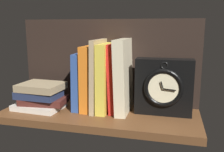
{
  "coord_description": "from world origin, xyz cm",
  "views": [
    {
      "loc": [
        24.94,
        -79.73,
        29.7
      ],
      "look_at": [
        3.94,
        3.58,
        12.6
      ],
      "focal_mm": 39.6,
      "sensor_mm": 36.0,
      "label": 1
    }
  ],
  "objects_px": {
    "book_orange_pandolfini": "(91,78)",
    "book_red_requiem": "(114,78)",
    "book_tan_shortstories": "(98,75)",
    "framed_clock": "(164,87)",
    "book_blue_modern": "(81,81)",
    "book_cream_twain": "(123,76)",
    "book_stack_side": "(41,96)",
    "book_yellow_seinlanguage": "(106,77)"
  },
  "relations": [
    {
      "from": "book_red_requiem",
      "to": "book_stack_side",
      "type": "height_order",
      "value": "book_red_requiem"
    },
    {
      "from": "book_yellow_seinlanguage",
      "to": "book_cream_twain",
      "type": "distance_m",
      "value": 0.06
    },
    {
      "from": "book_tan_shortstories",
      "to": "book_red_requiem",
      "type": "height_order",
      "value": "book_tan_shortstories"
    },
    {
      "from": "book_red_requiem",
      "to": "book_stack_side",
      "type": "xyz_separation_m",
      "value": [
        -0.27,
        -0.05,
        -0.07
      ]
    },
    {
      "from": "book_tan_shortstories",
      "to": "book_red_requiem",
      "type": "relative_size",
      "value": 1.06
    },
    {
      "from": "book_blue_modern",
      "to": "book_orange_pandolfini",
      "type": "relative_size",
      "value": 0.88
    },
    {
      "from": "book_blue_modern",
      "to": "book_cream_twain",
      "type": "xyz_separation_m",
      "value": [
        0.16,
        0.0,
        0.03
      ]
    },
    {
      "from": "book_orange_pandolfini",
      "to": "book_blue_modern",
      "type": "bearing_deg",
      "value": 180.0
    },
    {
      "from": "book_orange_pandolfini",
      "to": "book_red_requiem",
      "type": "xyz_separation_m",
      "value": [
        0.09,
        0.0,
        0.0
      ]
    },
    {
      "from": "book_yellow_seinlanguage",
      "to": "book_red_requiem",
      "type": "xyz_separation_m",
      "value": [
        0.03,
        0.0,
        0.0
      ]
    },
    {
      "from": "book_orange_pandolfini",
      "to": "framed_clock",
      "type": "height_order",
      "value": "book_orange_pandolfini"
    },
    {
      "from": "book_blue_modern",
      "to": "framed_clock",
      "type": "height_order",
      "value": "book_blue_modern"
    },
    {
      "from": "book_cream_twain",
      "to": "framed_clock",
      "type": "bearing_deg",
      "value": 1.22
    },
    {
      "from": "book_stack_side",
      "to": "book_yellow_seinlanguage",
      "type": "bearing_deg",
      "value": 11.89
    },
    {
      "from": "book_red_requiem",
      "to": "book_yellow_seinlanguage",
      "type": "bearing_deg",
      "value": 180.0
    },
    {
      "from": "book_orange_pandolfini",
      "to": "book_tan_shortstories",
      "type": "distance_m",
      "value": 0.03
    },
    {
      "from": "book_blue_modern",
      "to": "book_yellow_seinlanguage",
      "type": "height_order",
      "value": "book_yellow_seinlanguage"
    },
    {
      "from": "book_blue_modern",
      "to": "book_cream_twain",
      "type": "distance_m",
      "value": 0.16
    },
    {
      "from": "book_tan_shortstories",
      "to": "book_stack_side",
      "type": "height_order",
      "value": "book_tan_shortstories"
    },
    {
      "from": "book_red_requiem",
      "to": "framed_clock",
      "type": "xyz_separation_m",
      "value": [
        0.17,
        0.0,
        -0.02
      ]
    },
    {
      "from": "book_stack_side",
      "to": "book_tan_shortstories",
      "type": "bearing_deg",
      "value": 13.45
    },
    {
      "from": "book_tan_shortstories",
      "to": "book_stack_side",
      "type": "relative_size",
      "value": 1.33
    },
    {
      "from": "book_tan_shortstories",
      "to": "book_yellow_seinlanguage",
      "type": "relative_size",
      "value": 1.06
    },
    {
      "from": "book_tan_shortstories",
      "to": "book_red_requiem",
      "type": "distance_m",
      "value": 0.06
    },
    {
      "from": "book_blue_modern",
      "to": "book_red_requiem",
      "type": "distance_m",
      "value": 0.13
    },
    {
      "from": "book_red_requiem",
      "to": "book_cream_twain",
      "type": "relative_size",
      "value": 0.94
    },
    {
      "from": "book_yellow_seinlanguage",
      "to": "book_stack_side",
      "type": "relative_size",
      "value": 1.26
    },
    {
      "from": "framed_clock",
      "to": "book_blue_modern",
      "type": "bearing_deg",
      "value": -179.43
    },
    {
      "from": "book_orange_pandolfini",
      "to": "book_tan_shortstories",
      "type": "xyz_separation_m",
      "value": [
        0.03,
        0.0,
        0.01
      ]
    },
    {
      "from": "book_orange_pandolfini",
      "to": "book_cream_twain",
      "type": "bearing_deg",
      "value": 0.0
    },
    {
      "from": "book_orange_pandolfini",
      "to": "book_red_requiem",
      "type": "height_order",
      "value": "book_red_requiem"
    },
    {
      "from": "book_orange_pandolfini",
      "to": "book_cream_twain",
      "type": "distance_m",
      "value": 0.12
    },
    {
      "from": "book_yellow_seinlanguage",
      "to": "book_cream_twain",
      "type": "height_order",
      "value": "book_cream_twain"
    },
    {
      "from": "book_red_requiem",
      "to": "book_tan_shortstories",
      "type": "bearing_deg",
      "value": 180.0
    },
    {
      "from": "framed_clock",
      "to": "book_cream_twain",
      "type": "bearing_deg",
      "value": -178.78
    },
    {
      "from": "book_stack_side",
      "to": "book_red_requiem",
      "type": "bearing_deg",
      "value": 10.54
    },
    {
      "from": "book_red_requiem",
      "to": "book_cream_twain",
      "type": "xyz_separation_m",
      "value": [
        0.03,
        0.0,
        0.01
      ]
    },
    {
      "from": "book_yellow_seinlanguage",
      "to": "book_stack_side",
      "type": "distance_m",
      "value": 0.25
    },
    {
      "from": "book_orange_pandolfini",
      "to": "book_stack_side",
      "type": "distance_m",
      "value": 0.2
    },
    {
      "from": "book_yellow_seinlanguage",
      "to": "book_orange_pandolfini",
      "type": "bearing_deg",
      "value": 180.0
    },
    {
      "from": "book_blue_modern",
      "to": "book_yellow_seinlanguage",
      "type": "bearing_deg",
      "value": 0.0
    },
    {
      "from": "book_red_requiem",
      "to": "framed_clock",
      "type": "height_order",
      "value": "book_red_requiem"
    }
  ]
}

